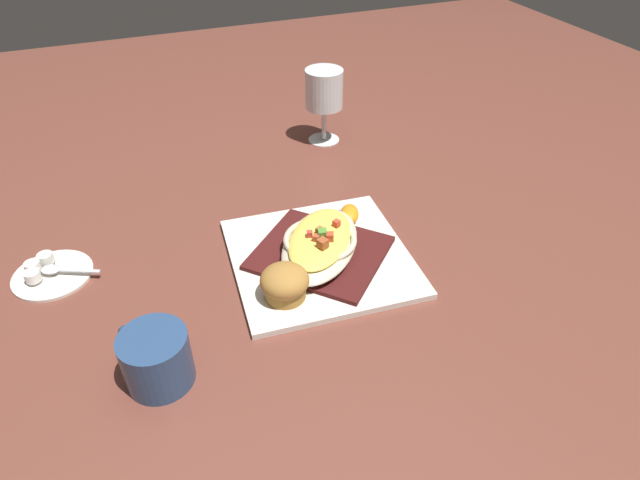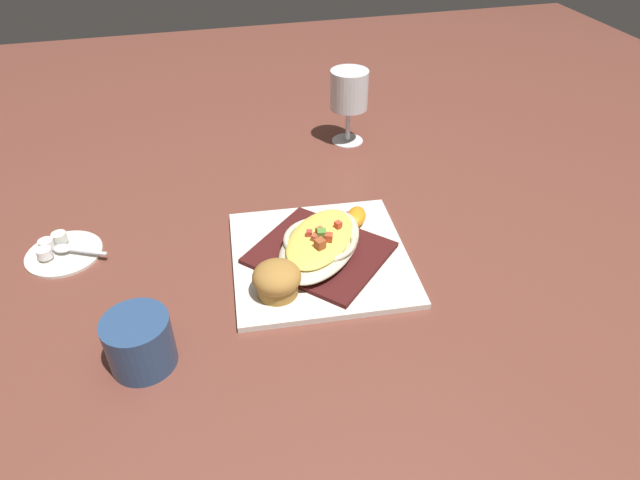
# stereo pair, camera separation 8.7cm
# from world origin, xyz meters

# --- Properties ---
(ground_plane) EXTENTS (2.60, 2.60, 0.00)m
(ground_plane) POSITION_xyz_m (0.00, 0.00, 0.00)
(ground_plane) COLOR brown
(square_plate) EXTENTS (0.30, 0.30, 0.01)m
(square_plate) POSITION_xyz_m (0.00, 0.00, 0.01)
(square_plate) COLOR white
(square_plate) RESTS_ON ground_plane
(folded_napkin) EXTENTS (0.26, 0.26, 0.01)m
(folded_napkin) POSITION_xyz_m (0.00, 0.00, 0.01)
(folded_napkin) COLOR #451615
(folded_napkin) RESTS_ON square_plate
(gratin_dish) EXTENTS (0.21, 0.23, 0.05)m
(gratin_dish) POSITION_xyz_m (0.00, -0.00, 0.04)
(gratin_dish) COLOR beige
(gratin_dish) RESTS_ON folded_napkin
(muffin) EXTENTS (0.07, 0.07, 0.05)m
(muffin) POSITION_xyz_m (-0.08, -0.07, 0.04)
(muffin) COLOR #A5732F
(muffin) RESTS_ON square_plate
(orange_garnish) EXTENTS (0.06, 0.07, 0.02)m
(orange_garnish) POSITION_xyz_m (0.08, 0.07, 0.02)
(orange_garnish) COLOR #472068
(orange_garnish) RESTS_ON square_plate
(coffee_mug) EXTENTS (0.09, 0.11, 0.08)m
(coffee_mug) POSITION_xyz_m (-0.28, -0.15, 0.03)
(coffee_mug) COLOR navy
(coffee_mug) RESTS_ON ground_plane
(stemmed_glass) EXTENTS (0.08, 0.08, 0.16)m
(stemmed_glass) POSITION_xyz_m (0.16, 0.39, 0.11)
(stemmed_glass) COLOR white
(stemmed_glass) RESTS_ON ground_plane
(creamer_saucer) EXTENTS (0.12, 0.12, 0.01)m
(creamer_saucer) POSITION_xyz_m (-0.41, 0.12, 0.00)
(creamer_saucer) COLOR white
(creamer_saucer) RESTS_ON ground_plane
(spoon) EXTENTS (0.09, 0.05, 0.01)m
(spoon) POSITION_xyz_m (-0.40, 0.11, 0.01)
(spoon) COLOR silver
(spoon) RESTS_ON creamer_saucer
(creamer_cup_0) EXTENTS (0.02, 0.02, 0.02)m
(creamer_cup_0) POSITION_xyz_m (-0.41, 0.14, 0.02)
(creamer_cup_0) COLOR white
(creamer_cup_0) RESTS_ON creamer_saucer
(creamer_cup_1) EXTENTS (0.02, 0.02, 0.02)m
(creamer_cup_1) POSITION_xyz_m (-0.43, 0.13, 0.02)
(creamer_cup_1) COLOR white
(creamer_cup_1) RESTS_ON creamer_saucer
(creamer_cup_2) EXTENTS (0.02, 0.02, 0.02)m
(creamer_cup_2) POSITION_xyz_m (-0.43, 0.11, 0.02)
(creamer_cup_2) COLOR white
(creamer_cup_2) RESTS_ON creamer_saucer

